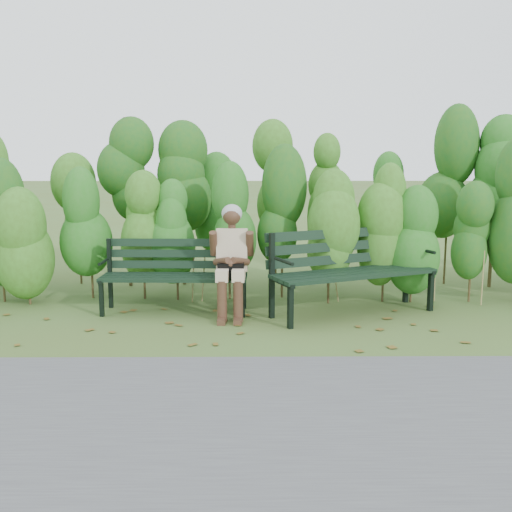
{
  "coord_description": "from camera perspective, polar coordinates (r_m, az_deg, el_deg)",
  "views": [
    {
      "loc": [
        -0.06,
        -6.26,
        1.85
      ],
      "look_at": [
        0.0,
        0.35,
        0.75
      ],
      "focal_mm": 42.0,
      "sensor_mm": 36.0,
      "label": 1
    }
  ],
  "objects": [
    {
      "name": "bench_right",
      "position": [
        7.19,
        8.85,
        -0.78
      ],
      "size": [
        2.08,
        1.38,
        1.0
      ],
      "color": "black",
      "rests_on": "ground"
    },
    {
      "name": "footpath",
      "position": [
        4.46,
        0.29,
        -15.0
      ],
      "size": [
        60.0,
        2.5,
        0.01
      ],
      "primitive_type": "cube",
      "color": "#474749",
      "rests_on": "ground"
    },
    {
      "name": "hedge_band",
      "position": [
        8.14,
        -0.09,
        5.28
      ],
      "size": [
        11.04,
        1.67,
        2.42
      ],
      "color": "#47381E",
      "rests_on": "ground"
    },
    {
      "name": "leaf_litter",
      "position": [
        6.41,
        -0.26,
        -7.3
      ],
      "size": [
        5.81,
        2.22,
        0.01
      ],
      "color": "brown",
      "rests_on": "ground"
    },
    {
      "name": "ground",
      "position": [
        6.53,
        0.03,
        -7.02
      ],
      "size": [
        80.0,
        80.0,
        0.0
      ],
      "primitive_type": "plane",
      "color": "#4B5B26"
    },
    {
      "name": "bench_left",
      "position": [
        7.27,
        -7.69,
        -1.26
      ],
      "size": [
        1.74,
        0.61,
        0.86
      ],
      "color": "black",
      "rests_on": "ground"
    },
    {
      "name": "seated_woman",
      "position": [
        6.99,
        -2.35,
        0.2
      ],
      "size": [
        0.52,
        0.77,
        1.3
      ],
      "color": "#BDB38E",
      "rests_on": "ground"
    }
  ]
}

